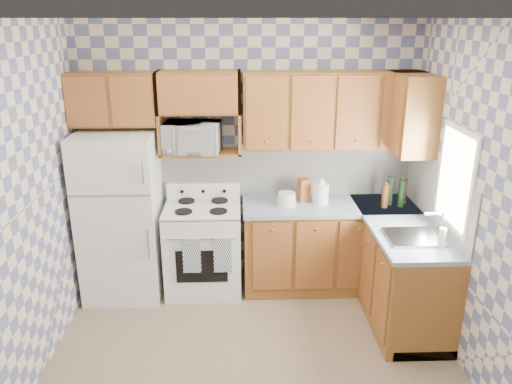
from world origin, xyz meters
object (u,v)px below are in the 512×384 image
Objects in this scene: refrigerator at (121,216)px; stove_body at (204,249)px; microwave at (192,137)px; electric_kettle at (321,194)px.

refrigerator is 0.89m from stove_body.
refrigerator is at bearing -178.22° from stove_body.
refrigerator is 1.06m from microwave.
electric_kettle reaches higher than stove_body.
refrigerator is 1.87× the size of stove_body.
microwave is 1.40m from electric_kettle.
stove_body is (0.80, 0.03, -0.39)m from refrigerator.
stove_body is at bearing -177.94° from electric_kettle.
microwave reaches higher than stove_body.
electric_kettle is (2.00, 0.07, 0.18)m from refrigerator.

